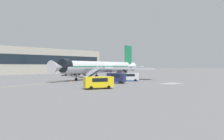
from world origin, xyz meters
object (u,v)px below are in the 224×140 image
object	(u,v)px
ground_crew_1	(129,75)
traffic_cone_0	(71,82)
airliner	(102,67)
ground_crew_2	(120,76)
fuel_tanker	(71,71)
traffic_cone_1	(125,78)
boarding_stairs_forward	(94,77)
service_van_0	(98,82)
ground_crew_0	(130,75)
service_van_1	(116,77)
service_van_2	(130,76)
terminal_building	(13,61)

from	to	relation	value
ground_crew_1	traffic_cone_0	bearing A→B (deg)	15.49
airliner	ground_crew_2	distance (m)	6.69
fuel_tanker	traffic_cone_1	xyz separation A→B (m)	(-0.19, -29.72, -1.47)
airliner	boarding_stairs_forward	distance (m)	10.83
service_van_0	ground_crew_0	xyz separation A→B (m)	(32.09, 18.87, -0.40)
airliner	traffic_cone_1	size ratio (longest dim) A/B	79.11
service_van_1	ground_crew_2	size ratio (longest dim) A/B	2.63
ground_crew_2	service_van_1	bearing A→B (deg)	170.06
ground_crew_0	ground_crew_1	size ratio (longest dim) A/B	0.90
boarding_stairs_forward	service_van_2	world-z (taller)	boarding_stairs_forward
fuel_tanker	traffic_cone_1	distance (m)	29.76
service_van_2	traffic_cone_1	size ratio (longest dim) A/B	9.44
ground_crew_2	boarding_stairs_forward	bearing A→B (deg)	133.15
ground_crew_0	terminal_building	size ratio (longest dim) A/B	0.02
service_van_0	ground_crew_1	size ratio (longest dim) A/B	3.11
fuel_tanker	service_van_1	distance (m)	43.25
airliner	ground_crew_2	xyz separation A→B (m)	(2.39, -5.64, -2.69)
service_van_2	terminal_building	world-z (taller)	terminal_building
service_van_2	traffic_cone_1	bearing A→B (deg)	-173.65
traffic_cone_0	terminal_building	distance (m)	63.74
service_van_0	ground_crew_1	distance (m)	34.21
fuel_tanker	service_van_0	size ratio (longest dim) A/B	1.64
ground_crew_0	service_van_2	bearing A→B (deg)	121.39
traffic_cone_0	traffic_cone_1	size ratio (longest dim) A/B	1.03
airliner	ground_crew_0	bearing A→B (deg)	-115.37
service_van_2	fuel_tanker	bearing A→B (deg)	-142.37
fuel_tanker	ground_crew_2	size ratio (longest dim) A/B	5.17
fuel_tanker	traffic_cone_1	size ratio (longest dim) A/B	17.64
ground_crew_0	ground_crew_1	world-z (taller)	ground_crew_1
terminal_building	ground_crew_2	bearing A→B (deg)	-82.37
service_van_0	fuel_tanker	bearing A→B (deg)	175.01
boarding_stairs_forward	ground_crew_0	bearing A→B (deg)	-1.29
ground_crew_1	airliner	bearing A→B (deg)	-18.72
service_van_2	airliner	bearing A→B (deg)	-139.88
service_van_0	terminal_building	xyz separation A→B (m)	(15.57, 77.31, 5.19)
service_van_1	traffic_cone_0	bearing A→B (deg)	-71.91
fuel_tanker	traffic_cone_0	xyz separation A→B (m)	(-22.59, -31.73, -1.46)
service_van_0	traffic_cone_1	world-z (taller)	service_van_0
service_van_1	ground_crew_1	xyz separation A→B (m)	(17.98, 11.08, -0.38)
ground_crew_2	traffic_cone_0	xyz separation A→B (m)	(-19.11, -1.27, -0.75)
ground_crew_2	traffic_cone_1	xyz separation A→B (m)	(3.29, 0.74, -0.76)
boarding_stairs_forward	service_van_0	distance (m)	20.28
service_van_0	service_van_1	world-z (taller)	service_van_1
airliner	fuel_tanker	xyz separation A→B (m)	(5.87, 24.83, -1.99)
traffic_cone_1	terminal_building	bearing A→B (deg)	100.76
ground_crew_2	airliner	bearing A→B (deg)	64.38
fuel_tanker	ground_crew_2	distance (m)	30.67
ground_crew_1	traffic_cone_1	bearing A→B (deg)	22.13
airliner	fuel_tanker	world-z (taller)	airliner
airliner	ground_crew_0	size ratio (longest dim) A/B	25.59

